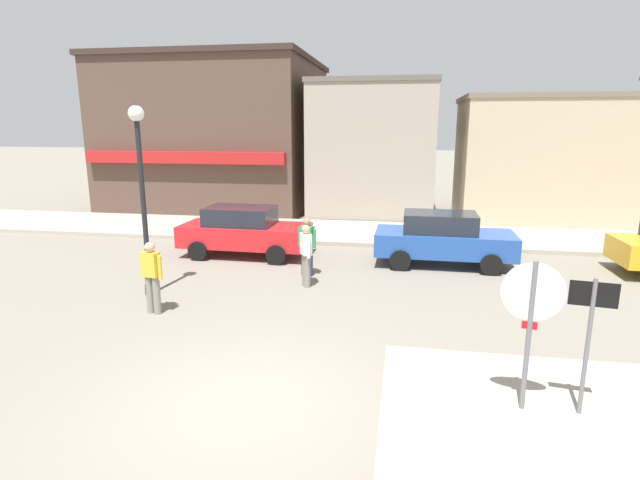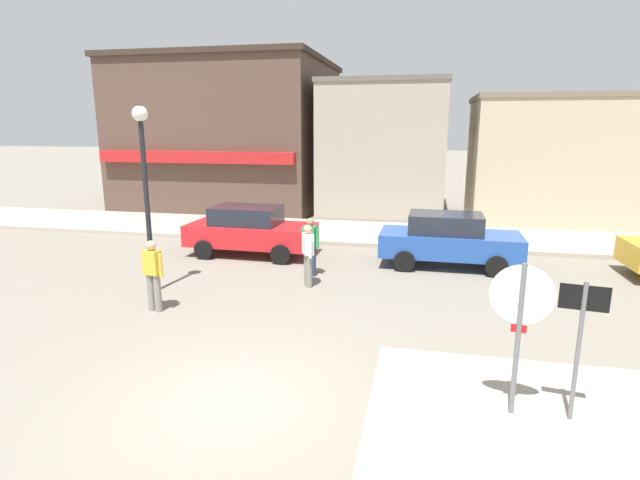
{
  "view_description": "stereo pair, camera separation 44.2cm",
  "coord_description": "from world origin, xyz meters",
  "px_view_note": "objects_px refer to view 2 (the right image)",
  "views": [
    {
      "loc": [
        2.28,
        -6.38,
        4.04
      ],
      "look_at": [
        0.41,
        4.5,
        1.5
      ],
      "focal_mm": 28.0,
      "sensor_mm": 36.0,
      "label": 1
    },
    {
      "loc": [
        2.72,
        -6.3,
        4.04
      ],
      "look_at": [
        0.41,
        4.5,
        1.5
      ],
      "focal_mm": 28.0,
      "sensor_mm": 36.0,
      "label": 2
    }
  ],
  "objects_px": {
    "stop_sign": "(520,320)",
    "pedestrian_kerb_side": "(310,245)",
    "pedestrian_crossing_near": "(308,254)",
    "one_way_sign": "(580,338)",
    "parked_car_second": "(449,239)",
    "lamp_post": "(145,173)",
    "parked_car_nearest": "(250,230)",
    "pedestrian_crossing_far": "(153,273)"
  },
  "relations": [
    {
      "from": "stop_sign",
      "to": "pedestrian_crossing_far",
      "type": "height_order",
      "value": "stop_sign"
    },
    {
      "from": "lamp_post",
      "to": "parked_car_nearest",
      "type": "height_order",
      "value": "lamp_post"
    },
    {
      "from": "stop_sign",
      "to": "lamp_post",
      "type": "relative_size",
      "value": 0.51
    },
    {
      "from": "one_way_sign",
      "to": "lamp_post",
      "type": "relative_size",
      "value": 0.46
    },
    {
      "from": "lamp_post",
      "to": "parked_car_second",
      "type": "xyz_separation_m",
      "value": [
        7.22,
        3.94,
        -2.15
      ]
    },
    {
      "from": "parked_car_second",
      "to": "pedestrian_crossing_far",
      "type": "height_order",
      "value": "pedestrian_crossing_far"
    },
    {
      "from": "parked_car_nearest",
      "to": "stop_sign",
      "type": "bearing_deg",
      "value": -50.07
    },
    {
      "from": "stop_sign",
      "to": "pedestrian_kerb_side",
      "type": "distance_m",
      "value": 7.6
    },
    {
      "from": "lamp_post",
      "to": "pedestrian_kerb_side",
      "type": "bearing_deg",
      "value": 31.99
    },
    {
      "from": "pedestrian_crossing_near",
      "to": "pedestrian_crossing_far",
      "type": "relative_size",
      "value": 1.0
    },
    {
      "from": "one_way_sign",
      "to": "parked_car_second",
      "type": "height_order",
      "value": "one_way_sign"
    },
    {
      "from": "stop_sign",
      "to": "pedestrian_crossing_near",
      "type": "relative_size",
      "value": 1.43
    },
    {
      "from": "parked_car_nearest",
      "to": "pedestrian_crossing_far",
      "type": "relative_size",
      "value": 2.51
    },
    {
      "from": "stop_sign",
      "to": "parked_car_nearest",
      "type": "xyz_separation_m",
      "value": [
        -6.7,
        8.01,
        -0.71
      ]
    },
    {
      "from": "lamp_post",
      "to": "parked_car_second",
      "type": "height_order",
      "value": "lamp_post"
    },
    {
      "from": "parked_car_second",
      "to": "pedestrian_crossing_near",
      "type": "bearing_deg",
      "value": -142.97
    },
    {
      "from": "stop_sign",
      "to": "pedestrian_crossing_far",
      "type": "xyz_separation_m",
      "value": [
        -7.09,
        2.86,
        -0.65
      ]
    },
    {
      "from": "one_way_sign",
      "to": "parked_car_second",
      "type": "bearing_deg",
      "value": 99.64
    },
    {
      "from": "lamp_post",
      "to": "parked_car_nearest",
      "type": "bearing_deg",
      "value": 74.31
    },
    {
      "from": "parked_car_second",
      "to": "pedestrian_crossing_far",
      "type": "bearing_deg",
      "value": -141.84
    },
    {
      "from": "pedestrian_crossing_near",
      "to": "parked_car_second",
      "type": "bearing_deg",
      "value": 37.03
    },
    {
      "from": "lamp_post",
      "to": "parked_car_nearest",
      "type": "relative_size",
      "value": 1.12
    },
    {
      "from": "lamp_post",
      "to": "pedestrian_crossing_near",
      "type": "distance_m",
      "value": 4.39
    },
    {
      "from": "pedestrian_crossing_near",
      "to": "lamp_post",
      "type": "bearing_deg",
      "value": -161.2
    },
    {
      "from": "one_way_sign",
      "to": "parked_car_second",
      "type": "distance_m",
      "value": 8.1
    },
    {
      "from": "stop_sign",
      "to": "parked_car_nearest",
      "type": "height_order",
      "value": "stop_sign"
    },
    {
      "from": "stop_sign",
      "to": "lamp_post",
      "type": "bearing_deg",
      "value": 152.73
    },
    {
      "from": "one_way_sign",
      "to": "pedestrian_crossing_near",
      "type": "xyz_separation_m",
      "value": [
        -4.92,
        5.27,
        -0.46
      ]
    },
    {
      "from": "pedestrian_kerb_side",
      "to": "pedestrian_crossing_far",
      "type": "bearing_deg",
      "value": -129.55
    },
    {
      "from": "pedestrian_crossing_near",
      "to": "pedestrian_kerb_side",
      "type": "relative_size",
      "value": 1.0
    },
    {
      "from": "lamp_post",
      "to": "pedestrian_kerb_side",
      "type": "distance_m",
      "value": 4.62
    },
    {
      "from": "stop_sign",
      "to": "parked_car_second",
      "type": "height_order",
      "value": "stop_sign"
    },
    {
      "from": "stop_sign",
      "to": "parked_car_second",
      "type": "relative_size",
      "value": 0.57
    },
    {
      "from": "parked_car_nearest",
      "to": "pedestrian_crossing_far",
      "type": "distance_m",
      "value": 5.16
    },
    {
      "from": "one_way_sign",
      "to": "parked_car_second",
      "type": "xyz_separation_m",
      "value": [
        -1.35,
        7.97,
        -0.52
      ]
    },
    {
      "from": "stop_sign",
      "to": "pedestrian_crossing_near",
      "type": "bearing_deg",
      "value": 128.28
    },
    {
      "from": "stop_sign",
      "to": "lamp_post",
      "type": "distance_m",
      "value": 8.92
    },
    {
      "from": "lamp_post",
      "to": "parked_car_second",
      "type": "relative_size",
      "value": 1.13
    },
    {
      "from": "pedestrian_crossing_near",
      "to": "pedestrian_crossing_far",
      "type": "distance_m",
      "value": 3.8
    },
    {
      "from": "stop_sign",
      "to": "one_way_sign",
      "type": "distance_m",
      "value": 0.78
    },
    {
      "from": "one_way_sign",
      "to": "lamp_post",
      "type": "bearing_deg",
      "value": 154.83
    },
    {
      "from": "pedestrian_crossing_far",
      "to": "pedestrian_kerb_side",
      "type": "distance_m",
      "value": 4.35
    }
  ]
}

